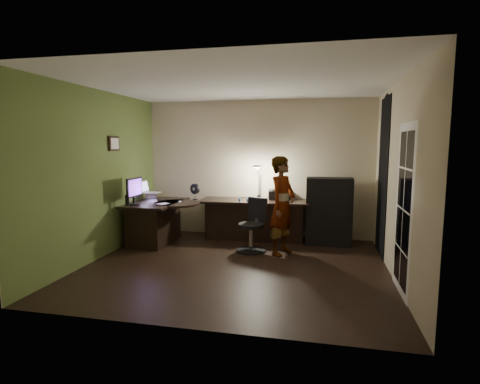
% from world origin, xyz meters
% --- Properties ---
extents(floor, '(4.50, 4.00, 0.01)m').
position_xyz_m(floor, '(0.00, 0.00, -0.01)').
color(floor, black).
rests_on(floor, ground).
extents(ceiling, '(4.50, 4.00, 0.01)m').
position_xyz_m(ceiling, '(0.00, 0.00, 2.71)').
color(ceiling, silver).
rests_on(ceiling, floor).
extents(wall_back, '(4.50, 0.01, 2.70)m').
position_xyz_m(wall_back, '(0.00, 2.00, 1.35)').
color(wall_back, tan).
rests_on(wall_back, floor).
extents(wall_front, '(4.50, 0.01, 2.70)m').
position_xyz_m(wall_front, '(0.00, -2.00, 1.35)').
color(wall_front, tan).
rests_on(wall_front, floor).
extents(wall_left, '(0.01, 4.00, 2.70)m').
position_xyz_m(wall_left, '(-2.25, 0.00, 1.35)').
color(wall_left, tan).
rests_on(wall_left, floor).
extents(wall_right, '(0.01, 4.00, 2.70)m').
position_xyz_m(wall_right, '(2.25, 0.00, 1.35)').
color(wall_right, tan).
rests_on(wall_right, floor).
extents(green_wall_overlay, '(0.00, 4.00, 2.70)m').
position_xyz_m(green_wall_overlay, '(-2.24, 0.00, 1.35)').
color(green_wall_overlay, '#54692E').
rests_on(green_wall_overlay, floor).
extents(arched_doorway, '(0.01, 0.90, 2.60)m').
position_xyz_m(arched_doorway, '(2.24, 1.15, 1.30)').
color(arched_doorway, black).
rests_on(arched_doorway, floor).
extents(french_door, '(0.02, 0.92, 2.10)m').
position_xyz_m(french_door, '(2.24, -0.55, 1.05)').
color(french_door, white).
rests_on(french_door, floor).
extents(framed_picture, '(0.04, 0.30, 0.25)m').
position_xyz_m(framed_picture, '(-2.22, 0.45, 1.85)').
color(framed_picture, black).
rests_on(framed_picture, wall_left).
extents(desk_left, '(0.84, 1.35, 0.78)m').
position_xyz_m(desk_left, '(-1.73, 1.01, 0.39)').
color(desk_left, black).
rests_on(desk_left, floor).
extents(desk_right, '(2.10, 0.82, 0.78)m').
position_xyz_m(desk_right, '(0.01, 1.63, 0.39)').
color(desk_right, black).
rests_on(desk_right, floor).
extents(cabinet, '(0.83, 0.42, 1.23)m').
position_xyz_m(cabinet, '(1.41, 1.59, 0.62)').
color(cabinet, black).
rests_on(cabinet, floor).
extents(laptop_stand, '(0.29, 0.27, 0.10)m').
position_xyz_m(laptop_stand, '(-2.00, 1.38, 0.84)').
color(laptop_stand, silver).
rests_on(laptop_stand, desk_left).
extents(laptop, '(0.36, 0.34, 0.23)m').
position_xyz_m(laptop, '(-2.00, 1.38, 1.00)').
color(laptop, silver).
rests_on(laptop, laptop_stand).
extents(monitor, '(0.11, 0.51, 0.34)m').
position_xyz_m(monitor, '(-1.95, 0.56, 0.96)').
color(monitor, black).
rests_on(monitor, desk_left).
extents(mouse, '(0.08, 0.09, 0.03)m').
position_xyz_m(mouse, '(-1.24, 0.93, 0.81)').
color(mouse, silver).
rests_on(mouse, desk_left).
extents(phone, '(0.09, 0.14, 0.01)m').
position_xyz_m(phone, '(-1.56, 0.65, 0.80)').
color(phone, black).
rests_on(phone, desk_left).
extents(pen, '(0.03, 0.13, 0.01)m').
position_xyz_m(pen, '(-1.37, 0.70, 0.80)').
color(pen, black).
rests_on(pen, desk_left).
extents(speaker, '(0.10, 0.10, 0.19)m').
position_xyz_m(speaker, '(-1.99, 0.42, 0.89)').
color(speaker, black).
rests_on(speaker, desk_left).
extents(notepad, '(0.20, 0.23, 0.01)m').
position_xyz_m(notepad, '(-1.46, 0.70, 0.80)').
color(notepad, silver).
rests_on(notepad, desk_left).
extents(desk_fan, '(0.22, 0.18, 0.31)m').
position_xyz_m(desk_fan, '(-1.09, 1.36, 0.94)').
color(desk_fan, black).
rests_on(desk_fan, desk_right).
extents(headphones, '(0.19, 0.09, 0.09)m').
position_xyz_m(headphones, '(-0.14, 1.31, 0.83)').
color(headphones, '#2F5C9E').
rests_on(headphones, desk_right).
extents(printer, '(0.47, 0.39, 0.19)m').
position_xyz_m(printer, '(0.47, 1.80, 0.88)').
color(printer, black).
rests_on(printer, desk_right).
extents(desk_lamp, '(0.20, 0.33, 0.70)m').
position_xyz_m(desk_lamp, '(0.06, 1.83, 1.14)').
color(desk_lamp, black).
rests_on(desk_lamp, desk_right).
extents(office_chair, '(0.68, 0.68, 0.92)m').
position_xyz_m(office_chair, '(0.09, 0.83, 0.46)').
color(office_chair, black).
rests_on(office_chair, floor).
extents(person, '(0.59, 0.69, 1.65)m').
position_xyz_m(person, '(0.63, 0.80, 0.82)').
color(person, '#D8A88C').
rests_on(person, floor).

